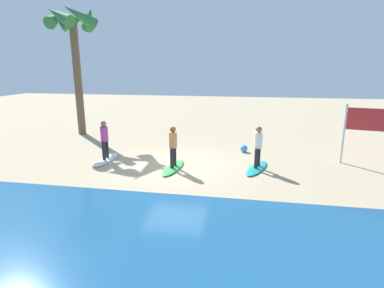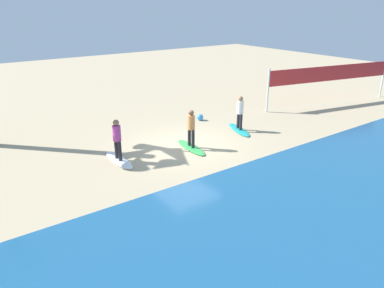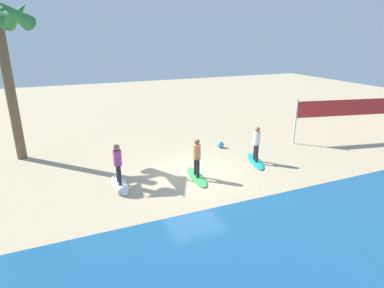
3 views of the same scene
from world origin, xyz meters
The scene contains 9 objects.
ground_plane centered at (0.00, 0.00, 0.00)m, with size 60.00×60.00×0.00m, color tan.
surfboard_teal centered at (-3.29, -0.12, 0.04)m, with size 2.10×0.56×0.09m, color teal.
surfer_teal centered at (-3.29, -0.12, 1.04)m, with size 0.32×0.44×1.64m.
surfboard_green centered at (-0.02, 0.41, 0.04)m, with size 2.10×0.56×0.09m, color green.
surfer_green centered at (-0.02, 0.41, 1.04)m, with size 0.32×0.46×1.64m.
surfboard_white centered at (3.12, -0.14, 0.04)m, with size 2.10×0.56×0.09m, color white.
surfer_white centered at (3.12, -0.14, 1.04)m, with size 0.32×0.46×1.64m.
volleyball_net centered at (-11.20, -0.72, 1.79)m, with size 8.91×1.94×2.50m.
beach_ball centered at (-2.73, -2.58, 0.17)m, with size 0.34×0.34×0.34m, color #338CE5.
Camera 2 is at (8.47, 12.37, 5.92)m, focal length 34.21 mm.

